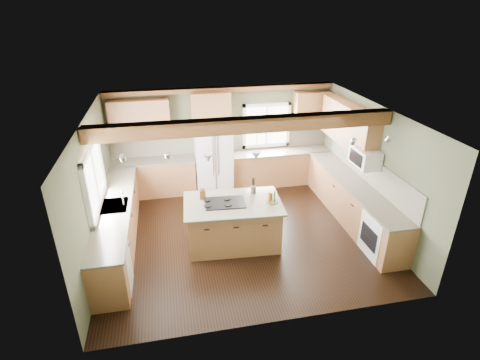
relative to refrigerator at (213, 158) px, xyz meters
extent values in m
plane|color=black|center=(0.30, -2.12, -0.90)|extent=(5.60, 5.60, 0.00)
plane|color=silver|center=(0.30, -2.12, 1.70)|extent=(5.60, 5.60, 0.00)
plane|color=#52583E|center=(0.30, 0.38, 0.40)|extent=(5.60, 0.00, 5.60)
plane|color=#52583E|center=(-2.50, -2.12, 0.40)|extent=(0.00, 5.00, 5.00)
plane|color=#52583E|center=(3.10, -2.12, 0.40)|extent=(0.00, 5.00, 5.00)
cube|color=#4D2B16|center=(0.30, -2.41, 1.57)|extent=(5.55, 0.26, 0.26)
cube|color=#4D2B16|center=(0.30, 0.28, 1.64)|extent=(5.55, 0.20, 0.10)
cube|color=brown|center=(0.30, 0.36, 0.31)|extent=(5.58, 0.03, 0.58)
cube|color=brown|center=(3.08, -2.07, 0.31)|extent=(0.03, 3.70, 0.58)
cube|color=brown|center=(-1.49, 0.08, -0.46)|extent=(2.02, 0.60, 0.88)
cube|color=#50483A|center=(-1.49, 0.08, 0.00)|extent=(2.06, 0.64, 0.04)
cube|color=brown|center=(1.79, 0.08, -0.46)|extent=(2.62, 0.60, 0.88)
cube|color=#50483A|center=(1.79, 0.08, 0.00)|extent=(2.66, 0.64, 0.04)
cube|color=brown|center=(-2.20, -2.07, -0.46)|extent=(0.60, 3.70, 0.88)
cube|color=#50483A|center=(-2.20, -2.07, 0.00)|extent=(0.64, 3.74, 0.04)
cube|color=brown|center=(2.80, -2.07, -0.46)|extent=(0.60, 3.70, 0.88)
cube|color=#50483A|center=(2.80, -2.07, 0.00)|extent=(0.64, 3.74, 0.04)
cube|color=brown|center=(-1.69, 0.21, 1.05)|extent=(1.40, 0.35, 0.90)
cube|color=brown|center=(0.00, 0.21, 1.25)|extent=(0.96, 0.35, 0.70)
cube|color=brown|center=(2.92, -1.22, 1.05)|extent=(0.35, 2.20, 0.90)
cube|color=brown|center=(2.60, 0.21, 1.05)|extent=(0.90, 0.35, 0.90)
cube|color=white|center=(-2.48, -2.07, 0.65)|extent=(0.04, 1.60, 1.05)
cube|color=white|center=(1.45, 0.36, 0.65)|extent=(1.10, 0.04, 1.00)
cube|color=#262628|center=(-2.20, -2.07, 0.01)|extent=(0.50, 0.65, 0.03)
cylinder|color=#B2B2B7|center=(-2.02, -2.07, 0.15)|extent=(0.02, 0.02, 0.28)
cube|color=white|center=(-2.19, -3.37, -0.47)|extent=(0.60, 0.60, 0.84)
cube|color=white|center=(2.79, -3.37, -0.47)|extent=(0.60, 0.72, 0.84)
cube|color=white|center=(2.88, -2.17, 0.65)|extent=(0.40, 0.70, 0.38)
cone|color=#B2B2B7|center=(-0.39, -2.38, 0.98)|extent=(0.18, 0.18, 0.16)
cone|color=#B2B2B7|center=(0.49, -2.44, 0.98)|extent=(0.18, 0.18, 0.16)
cube|color=silver|center=(0.00, 0.00, 0.00)|extent=(0.90, 0.74, 1.80)
cube|color=brown|center=(0.05, -2.41, -0.46)|extent=(1.84, 1.20, 0.88)
cube|color=#50483A|center=(0.05, -2.41, 0.00)|extent=(1.97, 1.32, 0.04)
cube|color=black|center=(-0.10, -2.40, 0.03)|extent=(0.80, 0.56, 0.02)
cube|color=brown|center=(-0.50, -2.14, 0.11)|extent=(0.12, 0.09, 0.19)
cylinder|color=#443B36|center=(0.53, -2.10, 0.10)|extent=(0.13, 0.13, 0.15)
camera|label=1|loc=(-1.07, -8.67, 3.56)|focal=28.00mm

